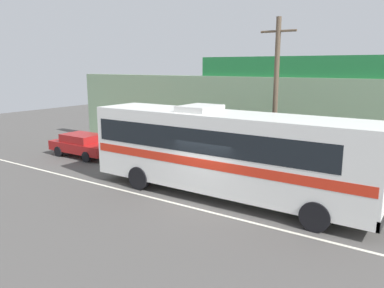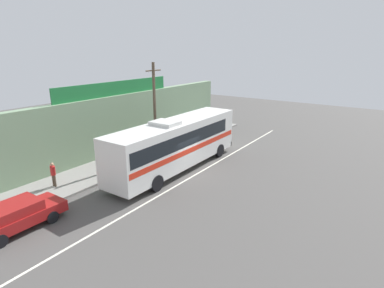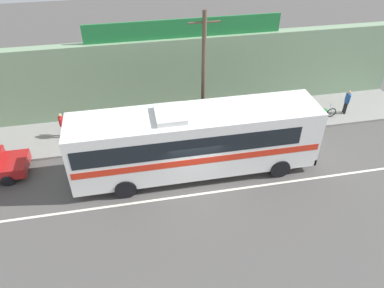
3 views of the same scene
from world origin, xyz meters
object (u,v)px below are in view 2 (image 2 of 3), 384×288
(motorcycle_green, at_px, (183,138))
(pedestrian_near_shop, at_px, (53,173))
(motorcycle_orange, at_px, (203,130))
(parked_car, at_px, (17,215))
(utility_pole, at_px, (155,110))
(intercity_bus, at_px, (176,142))
(pedestrian_by_curb, at_px, (210,122))

(motorcycle_green, distance_m, pedestrian_near_shop, 12.29)
(motorcycle_green, relative_size, pedestrian_near_shop, 1.22)
(motorcycle_green, bearing_deg, motorcycle_orange, 0.75)
(parked_car, distance_m, utility_pole, 12.13)
(intercity_bus, height_order, motorcycle_orange, intercity_bus)
(pedestrian_by_curb, bearing_deg, motorcycle_green, -176.68)
(utility_pole, distance_m, motorcycle_orange, 8.50)
(parked_car, xyz_separation_m, utility_pole, (11.64, 1.21, 3.19))
(parked_car, xyz_separation_m, motorcycle_orange, (19.43, 1.77, -0.17))
(parked_car, xyz_separation_m, pedestrian_by_curb, (21.15, 2.02, 0.33))
(parked_car, bearing_deg, motorcycle_green, 6.15)
(motorcycle_green, height_order, pedestrian_near_shop, pedestrian_near_shop)
(parked_car, relative_size, utility_pole, 0.59)
(motorcycle_orange, bearing_deg, motorcycle_green, -179.25)
(parked_car, bearing_deg, intercity_bus, -8.44)
(parked_car, distance_m, pedestrian_near_shop, 4.65)
(intercity_bus, relative_size, utility_pole, 1.66)
(motorcycle_orange, bearing_deg, pedestrian_by_curb, 8.45)
(intercity_bus, xyz_separation_m, parked_car, (-10.58, 1.57, -1.33))
(utility_pole, height_order, pedestrian_near_shop, utility_pole)
(motorcycle_green, distance_m, motorcycle_orange, 3.47)
(parked_car, height_order, motorcycle_green, parked_car)
(motorcycle_green, height_order, motorcycle_orange, same)
(pedestrian_near_shop, bearing_deg, motorcycle_orange, -3.66)
(utility_pole, bearing_deg, motorcycle_green, 6.71)
(utility_pole, xyz_separation_m, motorcycle_green, (4.32, 0.51, -3.36))
(motorcycle_green, bearing_deg, parked_car, -173.85)
(pedestrian_by_curb, bearing_deg, parked_car, -174.54)
(pedestrian_near_shop, bearing_deg, pedestrian_by_curb, -2.46)
(utility_pole, height_order, motorcycle_orange, utility_pole)
(intercity_bus, height_order, parked_car, intercity_bus)
(parked_car, distance_m, motorcycle_green, 16.06)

